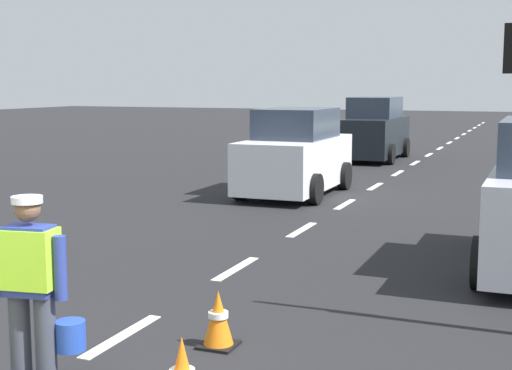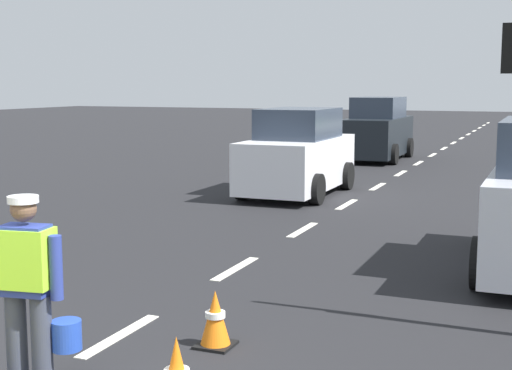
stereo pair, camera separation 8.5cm
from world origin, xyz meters
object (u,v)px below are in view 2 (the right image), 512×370
at_px(traffic_cone_far, 215,319).
at_px(car_oncoming_lead, 298,155).
at_px(car_oncoming_second, 378,131).
at_px(road_worker, 30,282).

distance_m(traffic_cone_far, car_oncoming_lead, 10.27).
height_order(traffic_cone_far, car_oncoming_second, car_oncoming_second).
relative_size(traffic_cone_far, car_oncoming_second, 0.13).
distance_m(car_oncoming_second, car_oncoming_lead, 8.61).
relative_size(car_oncoming_second, car_oncoming_lead, 1.08).
xyz_separation_m(road_worker, car_oncoming_lead, (-1.49, 11.40, 0.01)).
height_order(road_worker, traffic_cone_far, road_worker).
height_order(car_oncoming_second, car_oncoming_lead, car_oncoming_second).
height_order(road_worker, car_oncoming_lead, car_oncoming_lead).
bearing_deg(road_worker, traffic_cone_far, 54.64).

